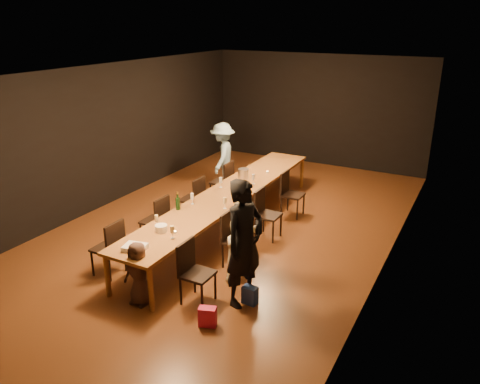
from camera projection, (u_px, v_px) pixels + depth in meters
The scene contains 30 objects.
ground at pixel (229, 228), 9.18m from camera, with size 10.00×10.00×0.00m, color #422510.
room_shell at pixel (228, 124), 8.45m from camera, with size 6.04×10.04×3.02m.
table at pixel (228, 195), 8.93m from camera, with size 0.90×6.00×0.75m.
chair_right_0 at pixel (198, 273), 6.66m from camera, with size 0.42×0.42×0.93m, color black, non-canonical shape.
chair_right_1 at pixel (238, 240), 7.65m from camera, with size 0.42×0.42×0.93m, color black, non-canonical shape.
chair_right_2 at pixel (268, 215), 8.64m from camera, with size 0.42×0.42×0.93m, color black, non-canonical shape.
chair_right_3 at pixel (293, 194), 9.63m from camera, with size 0.42×0.42×0.93m, color black, non-canonical shape.
chair_left_0 at pixel (107, 247), 7.41m from camera, with size 0.42×0.42×0.93m, color black, non-canonical shape.
chair_left_1 at pixel (154, 220), 8.40m from camera, with size 0.42×0.42×0.93m, color black, non-canonical shape.
chair_left_2 at pixel (192, 199), 9.39m from camera, with size 0.42×0.42×0.93m, color black, non-canonical shape.
chair_left_3 at pixel (222, 181), 10.38m from camera, with size 0.42×0.42×0.93m, color black, non-canonical shape.
woman_birthday at pixel (244, 243), 6.51m from camera, with size 0.68×0.45×1.87m, color black.
woman_tan at pixel (245, 238), 7.17m from camera, with size 0.69×0.53×1.41m, color #C6BA94.
man_blue at pixel (223, 156), 11.09m from camera, with size 1.03×0.59×1.59m, color #83ADCB.
child at pixel (139, 274), 6.62m from camera, with size 0.47×0.30×0.96m, color #462F27.
gift_bag_red at pixel (208, 317), 6.24m from camera, with size 0.24×0.13×0.28m, color #E32257.
gift_bag_blue at pixel (250, 295), 6.73m from camera, with size 0.21×0.14×0.27m, color #2547A2.
birthday_cake at pixel (135, 247), 6.71m from camera, with size 0.36×0.32×0.08m.
plate_stack at pixel (161, 228), 7.28m from camera, with size 0.19×0.19×0.11m, color white.
champagne_bottle at pixel (178, 201), 8.07m from camera, with size 0.08×0.08×0.33m, color black, non-canonical shape.
ice_bucket at pixel (244, 175), 9.54m from camera, with size 0.22×0.22×0.25m, color silver.
wineglass_0 at pixel (157, 221), 7.42m from camera, with size 0.06×0.06×0.21m, color beige, non-canonical shape.
wineglass_1 at pixel (172, 232), 7.03m from camera, with size 0.06×0.06×0.21m, color beige, non-canonical shape.
wineglass_2 at pixel (192, 199), 8.33m from camera, with size 0.06×0.06×0.21m, color silver, non-canonical shape.
wineglass_3 at pixel (225, 203), 8.13m from camera, with size 0.06×0.06×0.21m, color beige, non-canonical shape.
wineglass_4 at pixel (221, 182), 9.15m from camera, with size 0.06×0.06×0.21m, color silver, non-canonical shape.
wineglass_5 at pixel (253, 179), 9.34m from camera, with size 0.06×0.06×0.21m, color silver, non-canonical shape.
tealight_near at pixel (175, 232), 7.24m from camera, with size 0.05×0.05×0.03m, color #B2B7B2.
tealight_mid at pixel (238, 192), 8.92m from camera, with size 0.05×0.05×0.03m, color #B2B7B2.
tealight_far at pixel (267, 172), 10.03m from camera, with size 0.05×0.05×0.03m, color #B2B7B2.
Camera 1 is at (4.13, -7.25, 3.89)m, focal length 35.00 mm.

